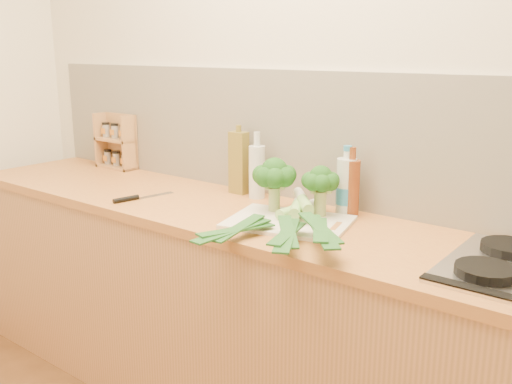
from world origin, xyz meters
The scene contains 14 objects.
room_shell centered at (0.00, 1.49, 1.17)m, with size 3.50×3.50×3.50m.
counter centered at (0.00, 1.20, 0.45)m, with size 3.20×0.62×0.90m.
chopping_board centered at (0.14, 1.17, 0.91)m, with size 0.43×0.32×0.01m, color beige.
broccoli_left centered at (0.02, 1.24, 1.05)m, with size 0.17×0.17×0.21m.
broccoli_right centered at (0.20, 1.29, 1.05)m, with size 0.14×0.14×0.19m.
leek_front centered at (0.12, 1.14, 0.94)m, with size 0.12×0.68×0.04m.
leek_mid centered at (0.20, 1.12, 0.95)m, with size 0.35×0.59×0.04m.
leek_back centered at (0.24, 1.16, 0.97)m, with size 0.48×0.53×0.04m.
chefs_knife centered at (-0.57, 1.05, 0.91)m, with size 0.08×0.29×0.02m.
spice_rack centered at (-1.15, 1.44, 1.03)m, with size 0.24×0.10×0.29m.
oil_tin centered at (-0.29, 1.41, 1.04)m, with size 0.08×0.05×0.30m.
glass_bottle centered at (-0.18, 1.40, 1.02)m, with size 0.07×0.07×0.29m.
amber_bottle centered at (0.27, 1.41, 1.01)m, with size 0.06×0.06×0.27m.
water_bottle centered at (0.25, 1.40, 1.00)m, with size 0.08×0.08×0.25m.
Camera 1 is at (1.27, -0.49, 1.53)m, focal length 40.00 mm.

